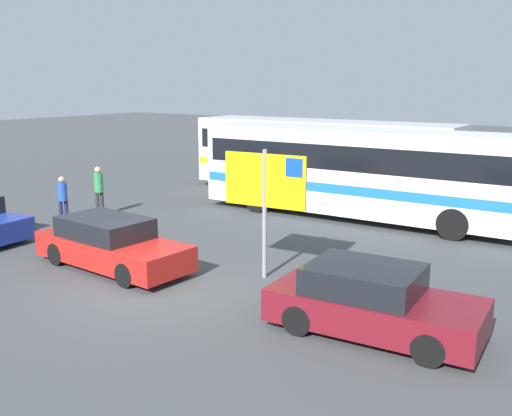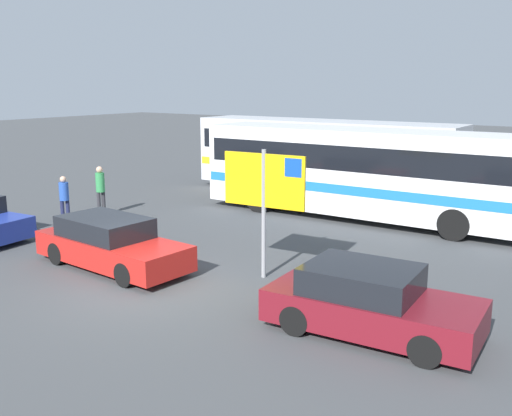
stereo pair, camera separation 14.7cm
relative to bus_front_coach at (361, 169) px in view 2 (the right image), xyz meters
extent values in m
plane|color=#424447|center=(-1.28, -9.50, -1.78)|extent=(120.00, 120.00, 0.00)
cube|color=white|center=(0.00, 0.00, -0.06)|extent=(11.65, 2.47, 2.90)
cube|color=black|center=(0.00, 0.00, 0.49)|extent=(11.18, 2.49, 0.84)
cube|color=#1E70B7|center=(0.00, 0.00, -0.57)|extent=(11.53, 2.49, 0.32)
cylinder|color=black|center=(3.61, 1.11, -1.28)|extent=(1.00, 0.28, 1.00)
cylinder|color=black|center=(3.61, -1.11, -1.28)|extent=(1.00, 0.28, 1.00)
cylinder|color=black|center=(-3.61, 1.11, -1.28)|extent=(1.00, 0.28, 1.00)
cylinder|color=black|center=(-3.61, -1.11, -1.28)|extent=(1.00, 0.28, 1.00)
cube|color=silver|center=(-3.26, 3.44, -0.06)|extent=(11.65, 2.47, 2.90)
cube|color=black|center=(-3.26, 3.44, 0.49)|extent=(11.18, 2.49, 0.84)
cube|color=gold|center=(-3.26, 3.44, -0.57)|extent=(11.53, 2.49, 0.32)
cylinder|color=black|center=(0.35, 4.55, -1.28)|extent=(1.00, 0.28, 1.00)
cylinder|color=black|center=(0.35, 2.33, -1.28)|extent=(1.00, 0.28, 1.00)
cylinder|color=black|center=(-6.88, 4.55, -1.28)|extent=(1.00, 0.28, 1.00)
cylinder|color=black|center=(-6.88, 2.33, -1.28)|extent=(1.00, 0.28, 1.00)
cylinder|color=gray|center=(0.68, -7.29, -0.18)|extent=(0.11, 0.11, 3.20)
cube|color=yellow|center=(0.68, -7.29, 0.67)|extent=(2.20, 0.20, 1.30)
cube|color=#1447A8|center=(1.48, -7.24, 1.04)|extent=(0.44, 0.10, 0.44)
cube|color=red|center=(-3.01, -8.86, -1.30)|extent=(4.64, 2.02, 0.64)
cube|color=black|center=(-3.28, -8.84, -0.72)|extent=(2.46, 1.71, 0.52)
cylinder|color=black|center=(-1.55, -8.21, -1.48)|extent=(0.61, 0.21, 0.60)
cylinder|color=black|center=(-1.67, -9.73, -1.48)|extent=(0.61, 0.21, 0.60)
cylinder|color=black|center=(-4.35, -7.99, -1.48)|extent=(0.61, 0.21, 0.60)
cylinder|color=black|center=(-4.47, -9.51, -1.48)|extent=(0.61, 0.21, 0.60)
cube|color=maroon|center=(4.24, -8.91, -1.30)|extent=(4.11, 2.01, 0.64)
cube|color=black|center=(4.00, -8.92, -0.72)|extent=(2.17, 1.76, 0.52)
cylinder|color=black|center=(5.45, -8.02, -1.48)|extent=(0.61, 0.19, 0.60)
cylinder|color=black|center=(5.53, -9.67, -1.48)|extent=(0.61, 0.19, 0.60)
cylinder|color=black|center=(2.96, -8.15, -1.48)|extent=(0.61, 0.19, 0.60)
cylinder|color=black|center=(3.04, -9.80, -1.48)|extent=(0.61, 0.19, 0.60)
cylinder|color=black|center=(-7.64, -8.51, -1.48)|extent=(0.61, 0.20, 0.60)
cylinder|color=#2D2D33|center=(-8.08, -4.90, -1.35)|extent=(0.13, 0.13, 0.88)
cylinder|color=#2D2D33|center=(-8.02, -4.73, -1.35)|extent=(0.13, 0.13, 0.88)
cylinder|color=#338E4C|center=(-8.05, -4.81, -0.56)|extent=(0.32, 0.32, 0.69)
sphere|color=tan|center=(-8.05, -4.81, -0.10)|extent=(0.24, 0.24, 0.24)
cylinder|color=#1E2347|center=(-8.14, -6.22, -1.39)|extent=(0.13, 0.13, 0.79)
cylinder|color=#1E2347|center=(-8.24, -6.37, -1.39)|extent=(0.13, 0.13, 0.79)
cylinder|color=#2851B2|center=(-8.19, -6.30, -0.68)|extent=(0.32, 0.32, 0.63)
sphere|color=tan|center=(-8.19, -6.30, -0.26)|extent=(0.21, 0.21, 0.21)
camera|label=1|loc=(8.14, -18.93, 2.97)|focal=40.79mm
camera|label=2|loc=(8.26, -18.85, 2.97)|focal=40.79mm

